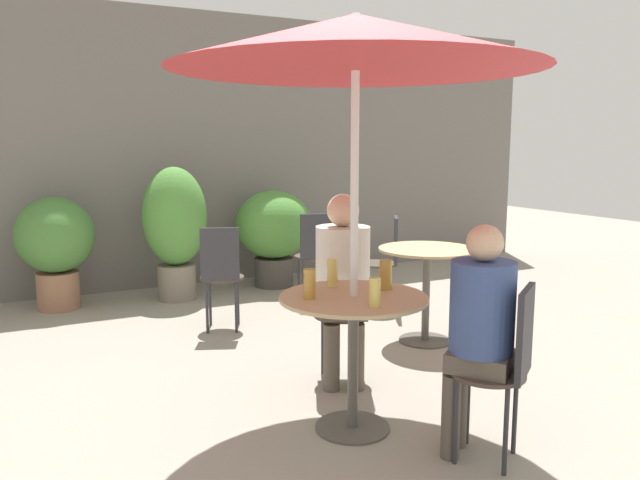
{
  "coord_description": "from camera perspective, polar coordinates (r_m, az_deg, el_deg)",
  "views": [
    {
      "loc": [
        -1.52,
        -2.85,
        1.57
      ],
      "look_at": [
        0.12,
        0.39,
        1.01
      ],
      "focal_mm": 35.0,
      "sensor_mm": 36.0,
      "label": 1
    }
  ],
  "objects": [
    {
      "name": "ground_plane",
      "position": [
        3.59,
        1.11,
        -17.16
      ],
      "size": [
        20.0,
        20.0,
        0.0
      ],
      "primitive_type": "plane",
      "color": "gray"
    },
    {
      "name": "storefront_wall",
      "position": [
        7.02,
        -14.54,
        7.94
      ],
      "size": [
        10.0,
        0.06,
        3.0
      ],
      "color": "slate",
      "rests_on": "ground_plane"
    },
    {
      "name": "cafe_table_near",
      "position": [
        3.42,
        3.06,
        -7.88
      ],
      "size": [
        0.81,
        0.81,
        0.76
      ],
      "color": "#514C47",
      "rests_on": "ground_plane"
    },
    {
      "name": "cafe_table_far",
      "position": [
        5.0,
        9.73,
        -2.79
      ],
      "size": [
        0.77,
        0.77,
        0.76
      ],
      "color": "#514C47",
      "rests_on": "ground_plane"
    },
    {
      "name": "bistro_chair_0",
      "position": [
        3.21,
        16.7,
        -10.32
      ],
      "size": [
        0.42,
        0.42,
        0.9
      ],
      "rotation": [
        0.0,
        0.0,
        -2.51
      ],
      "color": "#42382D",
      "rests_on": "ground_plane"
    },
    {
      "name": "bistro_chair_1",
      "position": [
        4.22,
        1.92,
        -5.36
      ],
      "size": [
        0.4,
        0.41,
        0.9
      ],
      "rotation": [
        0.0,
        0.0,
        -0.42
      ],
      "color": "#42382D",
      "rests_on": "ground_plane"
    },
    {
      "name": "bistro_chair_2",
      "position": [
        5.89,
        6.14,
        -1.33
      ],
      "size": [
        0.42,
        0.42,
        0.9
      ],
      "rotation": [
        0.0,
        0.0,
        4.14
      ],
      "color": "#42382D",
      "rests_on": "ground_plane"
    },
    {
      "name": "bistro_chair_3",
      "position": [
        6.17,
        -0.51,
        -0.82
      ],
      "size": [
        0.38,
        0.4,
        0.9
      ],
      "rotation": [
        0.0,
        0.0,
        2.9
      ],
      "color": "#42382D",
      "rests_on": "ground_plane"
    },
    {
      "name": "bistro_chair_5",
      "position": [
        5.24,
        -9.04,
        -2.65
      ],
      "size": [
        0.4,
        0.41,
        0.9
      ],
      "rotation": [
        0.0,
        0.0,
        2.74
      ],
      "color": "#42382D",
      "rests_on": "ground_plane"
    },
    {
      "name": "seated_person_0",
      "position": [
        3.18,
        14.32,
        -7.14
      ],
      "size": [
        0.39,
        0.4,
        1.19
      ],
      "rotation": [
        0.0,
        0.0,
        3.77
      ],
      "color": "brown",
      "rests_on": "ground_plane"
    },
    {
      "name": "seated_person_1",
      "position": [
        4.03,
        2.1,
        -3.07
      ],
      "size": [
        0.41,
        0.43,
        1.25
      ],
      "rotation": [
        0.0,
        0.0,
        -0.42
      ],
      "color": "brown",
      "rests_on": "ground_plane"
    },
    {
      "name": "beer_glass_0",
      "position": [
        3.29,
        -0.97,
        -4.03
      ],
      "size": [
        0.06,
        0.06,
        0.16
      ],
      "color": "#B28433",
      "rests_on": "cafe_table_near"
    },
    {
      "name": "beer_glass_1",
      "position": [
        3.14,
        5.03,
        -4.78
      ],
      "size": [
        0.06,
        0.06,
        0.15
      ],
      "color": "#DBC65B",
      "rests_on": "cafe_table_near"
    },
    {
      "name": "beer_glass_2",
      "position": [
        3.52,
        6.03,
        -3.16
      ],
      "size": [
        0.07,
        0.07,
        0.17
      ],
      "color": "#B28433",
      "rests_on": "cafe_table_near"
    },
    {
      "name": "beer_glass_3",
      "position": [
        3.57,
        1.15,
        -3.03
      ],
      "size": [
        0.06,
        0.06,
        0.16
      ],
      "color": "#DBC65B",
      "rests_on": "cafe_table_near"
    },
    {
      "name": "potted_plant_0",
      "position": [
        6.42,
        -23.04,
        -0.17
      ],
      "size": [
        0.72,
        0.72,
        1.08
      ],
      "color": "#93664C",
      "rests_on": "ground_plane"
    },
    {
      "name": "potted_plant_1",
      "position": [
        6.43,
        -13.11,
        1.44
      ],
      "size": [
        0.64,
        0.64,
        1.35
      ],
      "color": "slate",
      "rests_on": "ground_plane"
    },
    {
      "name": "potted_plant_2",
      "position": [
        6.9,
        -4.28,
        1.0
      ],
      "size": [
        0.84,
        0.84,
        1.07
      ],
      "color": "#47423D",
      "rests_on": "ground_plane"
    },
    {
      "name": "umbrella",
      "position": [
        3.32,
        3.28,
        17.54
      ],
      "size": [
        1.93,
        1.93,
        2.22
      ],
      "color": "silver",
      "rests_on": "ground_plane"
    }
  ]
}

